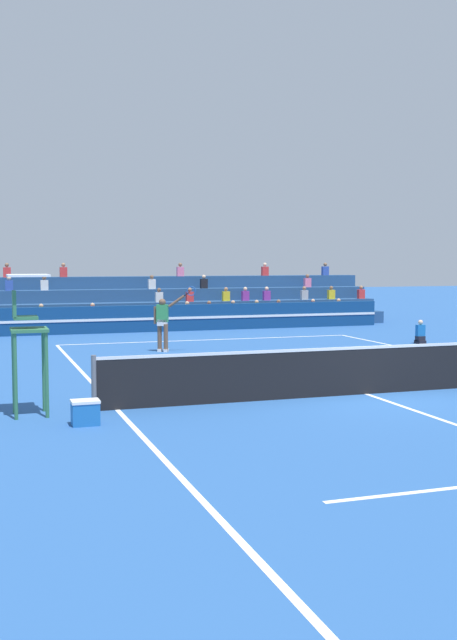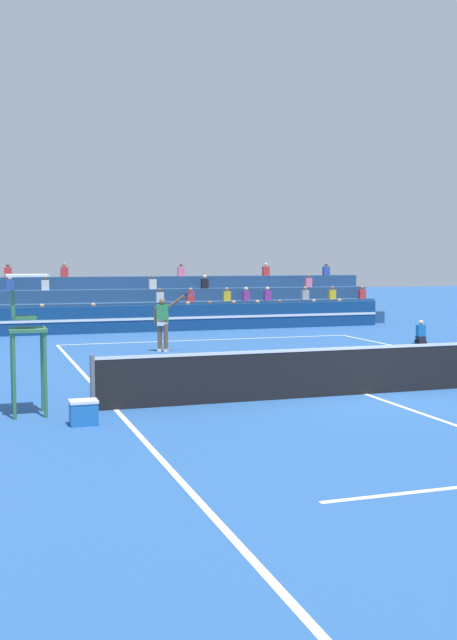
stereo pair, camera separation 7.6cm
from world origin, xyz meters
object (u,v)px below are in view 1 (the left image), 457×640
object	(u,v)px
ball_kid_courtside	(420,334)
equipment_cooler	(85,412)
umpire_chair	(27,325)
tennis_ball	(236,356)
tennis_player	(164,322)

from	to	relation	value
ball_kid_courtside	equipment_cooler	size ratio (longest dim) A/B	1.69
umpire_chair	ball_kid_courtside	distance (m)	16.28
tennis_ball	umpire_chair	bearing A→B (deg)	-133.51
tennis_player	equipment_cooler	size ratio (longest dim) A/B	4.36
tennis_ball	equipment_cooler	world-z (taller)	equipment_cooler
umpire_chair	equipment_cooler	world-z (taller)	umpire_chair
ball_kid_courtside	equipment_cooler	bearing A→B (deg)	-143.91
umpire_chair	tennis_player	bearing A→B (deg)	61.81
ball_kid_courtside	equipment_cooler	distance (m)	16.10
tennis_player	equipment_cooler	world-z (taller)	tennis_player
tennis_ball	ball_kid_courtside	bearing A→B (deg)	10.87
umpire_chair	ball_kid_courtside	bearing A→B (deg)	30.85
ball_kid_courtside	tennis_player	xyz separation A→B (m)	(-9.15, 0.58, 0.64)
tennis_ball	equipment_cooler	distance (m)	9.85
tennis_ball	equipment_cooler	xyz separation A→B (m)	(-5.64, -8.07, 0.19)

